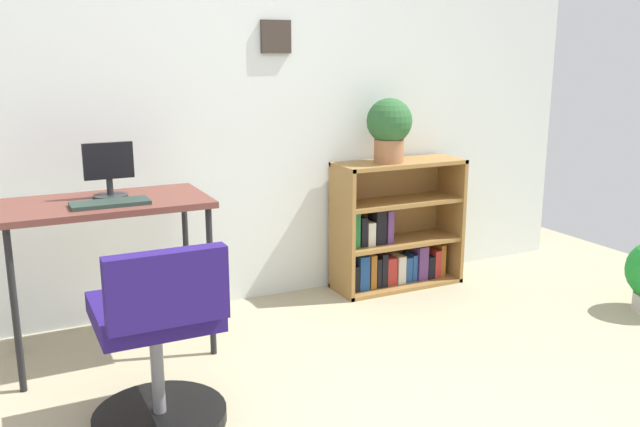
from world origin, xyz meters
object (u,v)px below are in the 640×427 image
Objects in this scene: potted_plant_on_shelf at (389,126)px; desk at (106,216)px; office_chair at (159,348)px; bookshelf_low at (392,232)px; monitor at (109,170)px; keyboard at (110,203)px.

desk is at bearing -172.51° from potted_plant_on_shelf.
office_chair is at bearing -148.13° from potted_plant_on_shelf.
potted_plant_on_shelf is at bearing -144.21° from bookshelf_low.
bookshelf_low is (1.74, 0.27, -0.34)m from desk.
monitor is 1.80m from bookshelf_low.
office_chair is at bearing -86.74° from keyboard.
monitor is 1.01m from office_chair.
desk is 2.72× the size of keyboard.
desk is 0.21m from monitor.
office_chair is (0.04, -0.68, -0.43)m from keyboard.
potted_plant_on_shelf reaches higher than keyboard.
bookshelf_low is 0.67m from potted_plant_on_shelf.
bookshelf_low is (1.70, 0.21, -0.55)m from monitor.
keyboard reaches higher than desk.
potted_plant_on_shelf is (1.63, 0.16, 0.11)m from monitor.
bookshelf_low is at bearing 35.79° from potted_plant_on_shelf.
desk is 1.71m from potted_plant_on_shelf.
bookshelf_low reaches higher than desk.
keyboard reaches higher than office_chair.
office_chair reaches higher than desk.
desk is 3.57× the size of monitor.
keyboard is at bearing -86.54° from desk.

